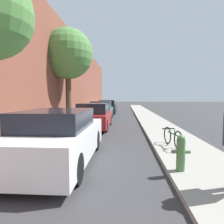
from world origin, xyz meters
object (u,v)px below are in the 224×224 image
Objects in this scene: parked_car_white at (58,137)px; bicycle at (172,137)px; parked_car_black at (108,107)px; parked_car_red at (94,116)px; street_tree_far at (68,54)px; parked_car_teal at (101,110)px; fire_hydrant at (181,152)px.

bicycle is at bearing 23.74° from parked_car_white.
parked_car_red is at bearing -89.21° from parked_car_black.
parked_car_white is 10.09m from street_tree_far.
parked_car_white is at bearing -75.68° from street_tree_far.
parked_car_teal is 0.63× the size of street_tree_far.
fire_hydrant is (3.03, -6.79, -0.14)m from parked_car_red.
bicycle is at bearing 81.58° from fire_hydrant.
parked_car_black is at bearing 89.72° from parked_car_teal.
parked_car_teal is 0.92× the size of parked_car_black.
parked_car_black is 0.68× the size of street_tree_far.
parked_car_teal is (-0.17, 4.86, 0.01)m from parked_car_red.
parked_car_black reaches higher than parked_car_red.
bicycle is at bearing -52.72° from street_tree_far.
parked_car_white is at bearing -90.25° from parked_car_red.
fire_hydrant reaches higher than bicycle.
parked_car_teal is at bearing 91.97° from parked_car_red.
street_tree_far is at bearing -106.36° from parked_car_black.
parked_car_red is at bearing 116.19° from bicycle.
street_tree_far is (-2.14, -2.01, 4.11)m from parked_car_teal.
parked_car_black reaches higher than fire_hydrant.
parked_car_teal is (-0.14, 10.94, -0.01)m from parked_car_white.
street_tree_far is 7.95× the size of fire_hydrant.
street_tree_far reaches higher than parked_car_teal.
fire_hydrant is 2.22m from bicycle.
street_tree_far is (-2.16, -7.37, 4.11)m from parked_car_black.
parked_car_teal is at bearing 105.36° from fire_hydrant.
parked_car_red is 1.05× the size of parked_car_teal.
street_tree_far reaches higher than parked_car_white.
parked_car_teal is 2.74× the size of bicycle.
parked_car_red is (0.03, 6.08, -0.02)m from parked_car_white.
fire_hydrant is at bearing -108.39° from bicycle.
parked_car_red is 4.86m from parked_car_teal.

